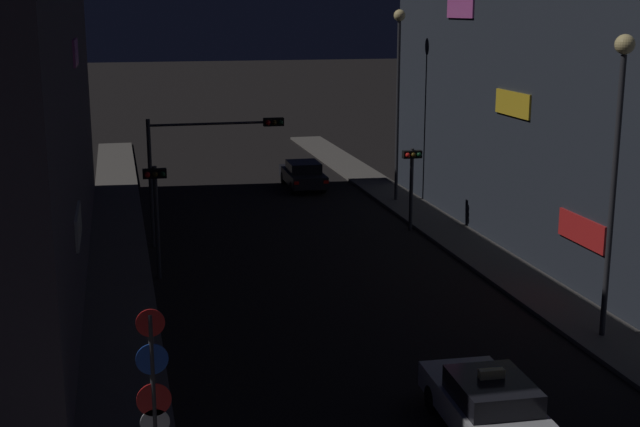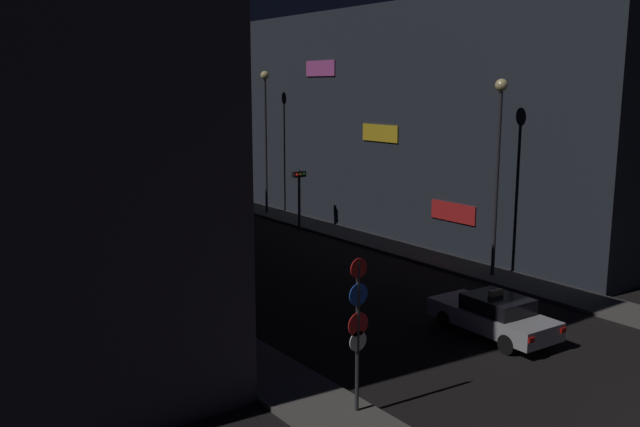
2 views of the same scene
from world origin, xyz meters
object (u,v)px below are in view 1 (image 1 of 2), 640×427
traffic_light_overhead (205,151)px  sign_pole_left (154,399)px  far_car (303,174)px  street_lamp_near_block (618,134)px  traffic_light_left_kerb (156,199)px  street_lamp_far_block (398,71)px  traffic_light_right_kerb (412,172)px  taxi (489,406)px

traffic_light_overhead → sign_pole_left: 19.44m
far_car → street_lamp_near_block: (3.77, -22.79, 5.15)m
traffic_light_overhead → traffic_light_left_kerb: (-2.14, -4.22, -0.90)m
far_car → street_lamp_far_block: (3.67, -4.35, 5.56)m
far_car → sign_pole_left: sign_pole_left is taller
traffic_light_overhead → street_lamp_near_block: size_ratio=0.64×
traffic_light_right_kerb → sign_pole_left: 22.50m
traffic_light_overhead → street_lamp_near_block: bearing=-52.8°
far_car → taxi: bearing=-93.7°
traffic_light_overhead → traffic_light_right_kerb: 8.68m
street_lamp_far_block → traffic_light_overhead: bearing=-150.3°
taxi → street_lamp_near_block: street_lamp_near_block is taller
traffic_light_right_kerb → taxi: bearing=-103.8°
far_car → traffic_light_left_kerb: bearing=-120.1°
traffic_light_right_kerb → traffic_light_overhead: bearing=-179.0°
far_car → street_lamp_near_block: bearing=-80.6°
traffic_light_left_kerb → taxi: bearing=-64.4°
taxi → street_lamp_far_block: bearing=76.7°
traffic_light_overhead → street_lamp_far_block: street_lamp_far_block is taller
traffic_light_overhead → traffic_light_left_kerb: 4.81m
taxi → sign_pole_left: size_ratio=1.13×
traffic_light_right_kerb → street_lamp_far_block: size_ratio=0.39×
taxi → street_lamp_far_block: street_lamp_far_block is taller
taxi → traffic_light_right_kerb: (4.34, 17.70, 1.80)m
taxi → street_lamp_far_block: 24.35m
far_car → street_lamp_far_block: size_ratio=0.50×
traffic_light_overhead → street_lamp_far_block: (9.70, 5.53, 2.57)m
traffic_light_overhead → traffic_light_right_kerb: size_ratio=1.53×
traffic_light_overhead → street_lamp_near_block: (9.81, -12.91, 2.15)m
taxi → street_lamp_near_block: (5.55, 4.64, 5.15)m
taxi → far_car: bearing=86.3°
traffic_light_overhead → traffic_light_left_kerb: bearing=-116.9°
far_car → street_lamp_far_block: street_lamp_far_block is taller
far_car → traffic_light_overhead: 11.96m
sign_pole_left → far_car: bearing=72.9°
far_car → traffic_light_right_kerb: size_ratio=1.28×
taxi → traffic_light_overhead: size_ratio=0.84×
traffic_light_left_kerb → traffic_light_right_kerb: 11.59m
taxi → street_lamp_far_block: size_ratio=0.50×
traffic_light_left_kerb → sign_pole_left: sign_pole_left is taller
street_lamp_near_block → street_lamp_far_block: size_ratio=0.93×
traffic_light_left_kerb → traffic_light_right_kerb: size_ratio=1.13×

